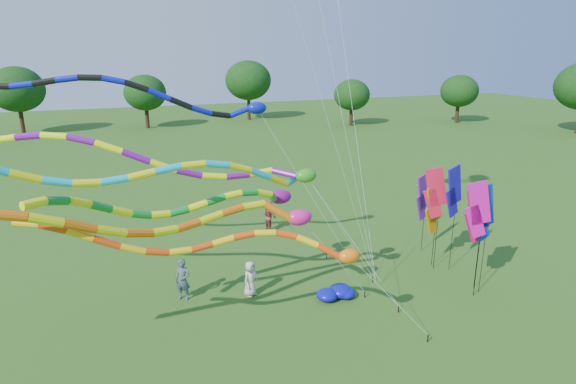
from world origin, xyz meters
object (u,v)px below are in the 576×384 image
object	(u,v)px
tube_kite_red	(236,245)
person_b	(183,280)
person_c	(270,216)
blue_nylon_heap	(339,299)
tube_kite_orange	(182,219)
person_a	(250,279)

from	to	relation	value
tube_kite_red	person_b	size ratio (longest dim) A/B	6.94
tube_kite_red	person_c	size ratio (longest dim) A/B	7.16
blue_nylon_heap	person_c	size ratio (longest dim) A/B	1.06
tube_kite_orange	person_c	bearing A→B (deg)	49.46
person_c	person_a	bearing A→B (deg)	142.44
person_b	tube_kite_orange	bearing A→B (deg)	-60.90
blue_nylon_heap	person_b	distance (m)	6.61
tube_kite_red	tube_kite_orange	bearing A→B (deg)	156.89
person_c	tube_kite_red	bearing A→B (deg)	143.66
person_b	blue_nylon_heap	bearing A→B (deg)	10.22
tube_kite_red	person_c	distance (m)	12.58
tube_kite_red	person_c	world-z (taller)	tube_kite_red
blue_nylon_heap	person_c	xyz separation A→B (m)	(0.01, 9.02, 0.64)
blue_nylon_heap	person_b	xyz separation A→B (m)	(-5.99, 2.72, 0.67)
person_b	person_c	xyz separation A→B (m)	(6.00, 6.30, -0.03)
tube_kite_red	blue_nylon_heap	bearing A→B (deg)	35.45
blue_nylon_heap	person_c	bearing A→B (deg)	89.92
tube_kite_orange	person_c	world-z (taller)	tube_kite_orange
person_a	person_b	size ratio (longest dim) A/B	0.86
tube_kite_red	person_a	size ratio (longest dim) A/B	8.06
blue_nylon_heap	tube_kite_orange	bearing A→B (deg)	-170.74
blue_nylon_heap	person_a	size ratio (longest dim) A/B	1.19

